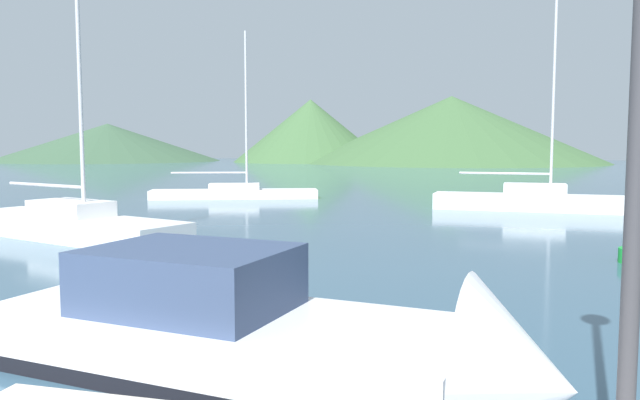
{
  "coord_description": "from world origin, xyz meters",
  "views": [
    {
      "loc": [
        5.13,
        -3.89,
        2.84
      ],
      "look_at": [
        0.61,
        14.0,
        1.2
      ],
      "focal_mm": 35.0,
      "sensor_mm": 36.0,
      "label": 1
    }
  ],
  "objects_px": {
    "motorboat_near": "(279,342)",
    "sailboat_outer": "(535,199)",
    "sailboat_inner": "(235,192)",
    "buoy_marker": "(636,248)",
    "sailboat_middle": "(71,223)"
  },
  "relations": [
    {
      "from": "motorboat_near",
      "to": "sailboat_inner",
      "type": "relative_size",
      "value": 0.86
    },
    {
      "from": "motorboat_near",
      "to": "buoy_marker",
      "type": "xyz_separation_m",
      "value": [
        6.04,
        9.18,
        -0.08
      ]
    },
    {
      "from": "sailboat_outer",
      "to": "buoy_marker",
      "type": "distance_m",
      "value": 12.12
    },
    {
      "from": "motorboat_near",
      "to": "buoy_marker",
      "type": "bearing_deg",
      "value": 65.9
    },
    {
      "from": "motorboat_near",
      "to": "buoy_marker",
      "type": "distance_m",
      "value": 10.99
    },
    {
      "from": "sailboat_outer",
      "to": "buoy_marker",
      "type": "height_order",
      "value": "sailboat_outer"
    },
    {
      "from": "sailboat_outer",
      "to": "buoy_marker",
      "type": "bearing_deg",
      "value": -79.68
    },
    {
      "from": "sailboat_middle",
      "to": "sailboat_outer",
      "type": "bearing_deg",
      "value": 58.84
    },
    {
      "from": "sailboat_middle",
      "to": "sailboat_outer",
      "type": "height_order",
      "value": "sailboat_outer"
    },
    {
      "from": "sailboat_outer",
      "to": "sailboat_middle",
      "type": "bearing_deg",
      "value": -136.22
    },
    {
      "from": "sailboat_inner",
      "to": "sailboat_middle",
      "type": "relative_size",
      "value": 0.89
    },
    {
      "from": "motorboat_near",
      "to": "sailboat_inner",
      "type": "xyz_separation_m",
      "value": [
        -10.16,
        23.74,
        -0.1
      ]
    },
    {
      "from": "motorboat_near",
      "to": "buoy_marker",
      "type": "relative_size",
      "value": 8.34
    },
    {
      "from": "motorboat_near",
      "to": "sailboat_outer",
      "type": "bearing_deg",
      "value": 86.7
    },
    {
      "from": "sailboat_outer",
      "to": "motorboat_near",
      "type": "bearing_deg",
      "value": -98.47
    }
  ]
}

